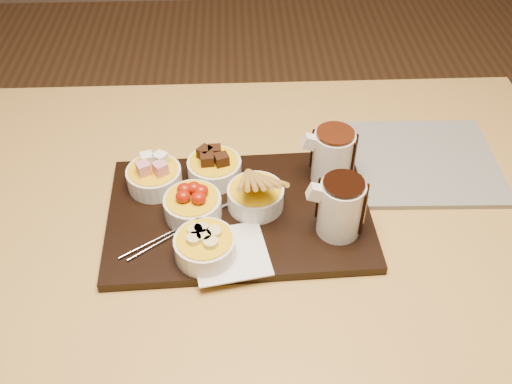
{
  "coord_description": "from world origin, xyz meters",
  "views": [
    {
      "loc": [
        -0.05,
        -0.75,
        1.48
      ],
      "look_at": [
        -0.02,
        -0.04,
        0.81
      ],
      "focal_mm": 40.0,
      "sensor_mm": 36.0,
      "label": 1
    }
  ],
  "objects_px": {
    "serving_board": "(239,213)",
    "pitcher_milk_chocolate": "(333,157)",
    "dining_table": "(264,237)",
    "pitcher_dark_chocolate": "(341,208)",
    "newspaper": "(414,162)",
    "bowl_strawberries": "(193,207)"
  },
  "relations": [
    {
      "from": "serving_board",
      "to": "bowl_strawberries",
      "type": "height_order",
      "value": "bowl_strawberries"
    },
    {
      "from": "dining_table",
      "to": "serving_board",
      "type": "xyz_separation_m",
      "value": [
        -0.05,
        -0.04,
        0.11
      ]
    },
    {
      "from": "dining_table",
      "to": "pitcher_milk_chocolate",
      "type": "height_order",
      "value": "pitcher_milk_chocolate"
    },
    {
      "from": "dining_table",
      "to": "pitcher_dark_chocolate",
      "type": "bearing_deg",
      "value": -38.08
    },
    {
      "from": "pitcher_dark_chocolate",
      "to": "pitcher_milk_chocolate",
      "type": "xyz_separation_m",
      "value": [
        0.01,
        0.13,
        0.0
      ]
    },
    {
      "from": "pitcher_dark_chocolate",
      "to": "bowl_strawberries",
      "type": "bearing_deg",
      "value": 167.35
    },
    {
      "from": "serving_board",
      "to": "pitcher_milk_chocolate",
      "type": "xyz_separation_m",
      "value": [
        0.17,
        0.08,
        0.06
      ]
    },
    {
      "from": "dining_table",
      "to": "newspaper",
      "type": "distance_m",
      "value": 0.33
    },
    {
      "from": "pitcher_milk_chocolate",
      "to": "pitcher_dark_chocolate",
      "type": "bearing_deg",
      "value": -94.4
    },
    {
      "from": "pitcher_dark_chocolate",
      "to": "pitcher_milk_chocolate",
      "type": "height_order",
      "value": "same"
    },
    {
      "from": "dining_table",
      "to": "pitcher_milk_chocolate",
      "type": "bearing_deg",
      "value": 16.57
    },
    {
      "from": "bowl_strawberries",
      "to": "pitcher_dark_chocolate",
      "type": "bearing_deg",
      "value": -10.58
    },
    {
      "from": "serving_board",
      "to": "bowl_strawberries",
      "type": "distance_m",
      "value": 0.08
    },
    {
      "from": "dining_table",
      "to": "newspaper",
      "type": "height_order",
      "value": "newspaper"
    },
    {
      "from": "newspaper",
      "to": "pitcher_milk_chocolate",
      "type": "bearing_deg",
      "value": -160.48
    },
    {
      "from": "pitcher_milk_chocolate",
      "to": "newspaper",
      "type": "relative_size",
      "value": 0.32
    },
    {
      "from": "dining_table",
      "to": "newspaper",
      "type": "xyz_separation_m",
      "value": [
        0.3,
        0.09,
        0.1
      ]
    },
    {
      "from": "serving_board",
      "to": "newspaper",
      "type": "xyz_separation_m",
      "value": [
        0.35,
        0.13,
        -0.0
      ]
    },
    {
      "from": "serving_board",
      "to": "pitcher_milk_chocolate",
      "type": "distance_m",
      "value": 0.2
    },
    {
      "from": "pitcher_milk_chocolate",
      "to": "newspaper",
      "type": "distance_m",
      "value": 0.19
    },
    {
      "from": "bowl_strawberries",
      "to": "pitcher_dark_chocolate",
      "type": "xyz_separation_m",
      "value": [
        0.25,
        -0.05,
        0.03
      ]
    },
    {
      "from": "serving_board",
      "to": "newspaper",
      "type": "height_order",
      "value": "serving_board"
    }
  ]
}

